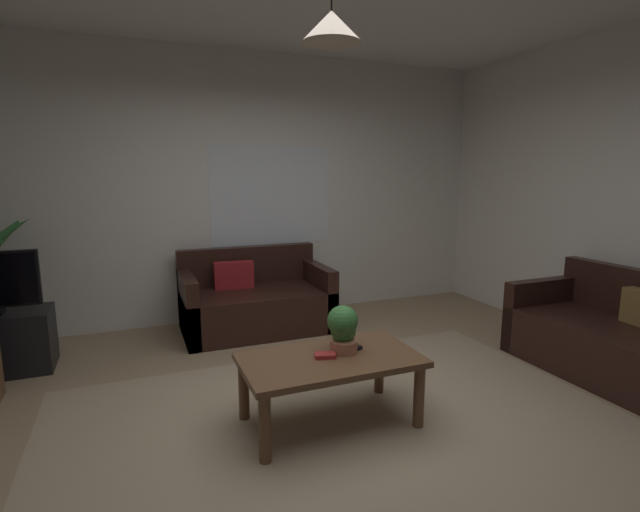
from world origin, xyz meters
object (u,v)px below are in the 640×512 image
at_px(potted_plant_on_table, 343,328).
at_px(couch_under_window, 255,303).
at_px(remote_on_table_0, 352,350).
at_px(couch_right_side, 618,342).
at_px(pendant_lamp, 331,26).
at_px(coffee_table, 330,367).
at_px(book_on_table_0, 325,355).

bearing_deg(potted_plant_on_table, couch_under_window, 92.81).
bearing_deg(remote_on_table_0, potted_plant_on_table, 44.29).
xyz_separation_m(couch_right_side, pendant_lamp, (-2.42, 0.19, 2.15)).
bearing_deg(coffee_table, remote_on_table_0, 10.63).
distance_m(book_on_table_0, pendant_lamp, 1.95).
height_order(couch_under_window, book_on_table_0, couch_under_window).
distance_m(coffee_table, pendant_lamp, 2.04).
bearing_deg(coffee_table, couch_right_side, -4.49).
bearing_deg(couch_right_side, couch_under_window, -132.37).
height_order(couch_right_side, remote_on_table_0, couch_right_side).
bearing_deg(couch_right_side, coffee_table, -94.49).
relative_size(coffee_table, potted_plant_on_table, 3.64).
distance_m(coffee_table, remote_on_table_0, 0.19).
height_order(coffee_table, pendant_lamp, pendant_lamp).
relative_size(remote_on_table_0, potted_plant_on_table, 0.52).
distance_m(couch_under_window, book_on_table_0, 2.01).
xyz_separation_m(remote_on_table_0, pendant_lamp, (-0.17, -0.03, 1.96)).
bearing_deg(remote_on_table_0, couch_right_side, -117.69).
xyz_separation_m(couch_under_window, pendant_lamp, (-0.02, -2.00, 2.15)).
bearing_deg(pendant_lamp, remote_on_table_0, 10.63).
relative_size(couch_right_side, potted_plant_on_table, 5.00).
bearing_deg(book_on_table_0, couch_under_window, 88.48).
distance_m(coffee_table, potted_plant_on_table, 0.26).
bearing_deg(pendant_lamp, couch_under_window, 89.47).
relative_size(couch_under_window, coffee_table, 1.30).
distance_m(potted_plant_on_table, pendant_lamp, 1.81).
bearing_deg(couch_right_side, book_on_table_0, -94.42).
distance_m(couch_right_side, remote_on_table_0, 2.27).
bearing_deg(potted_plant_on_table, pendant_lamp, -154.30).
distance_m(couch_under_window, remote_on_table_0, 1.98).
distance_m(couch_under_window, pendant_lamp, 2.93).
relative_size(couch_right_side, pendant_lamp, 2.94).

